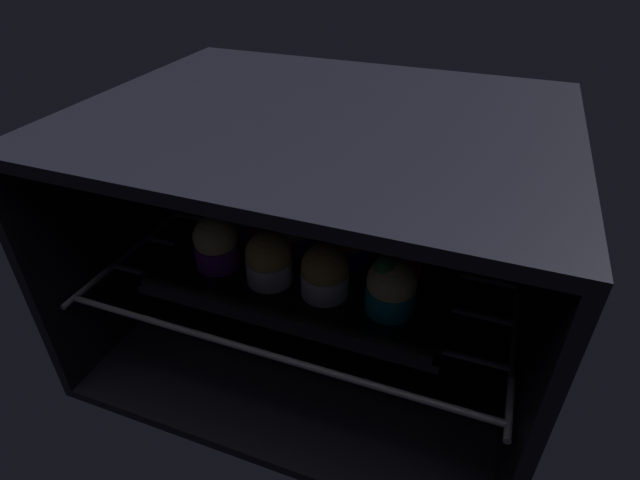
# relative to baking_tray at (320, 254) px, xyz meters

# --- Properties ---
(oven_cavity) EXTENTS (0.59, 0.47, 0.37)m
(oven_cavity) POSITION_rel_baking_tray_xyz_m (0.00, 0.04, 0.02)
(oven_cavity) COLOR black
(oven_cavity) RESTS_ON ground
(oven_rack) EXTENTS (0.55, 0.42, 0.01)m
(oven_rack) POSITION_rel_baking_tray_xyz_m (0.00, 0.00, -0.01)
(oven_rack) COLOR #42424C
(oven_rack) RESTS_ON oven_cavity
(baking_tray) EXTENTS (0.39, 0.31, 0.02)m
(baking_tray) POSITION_rel_baking_tray_xyz_m (0.00, 0.00, 0.00)
(baking_tray) COLOR black
(baking_tray) RESTS_ON oven_rack
(muffin_row0_col0) EXTENTS (0.06, 0.06, 0.07)m
(muffin_row0_col0) POSITION_rel_baking_tray_xyz_m (-0.12, -0.08, 0.04)
(muffin_row0_col0) COLOR #7A238C
(muffin_row0_col0) RESTS_ON baking_tray
(muffin_row0_col1) EXTENTS (0.06, 0.06, 0.07)m
(muffin_row0_col1) POSITION_rel_baking_tray_xyz_m (-0.04, -0.08, 0.04)
(muffin_row0_col1) COLOR silver
(muffin_row0_col1) RESTS_ON baking_tray
(muffin_row0_col2) EXTENTS (0.06, 0.06, 0.07)m
(muffin_row0_col2) POSITION_rel_baking_tray_xyz_m (0.04, -0.08, 0.04)
(muffin_row0_col2) COLOR silver
(muffin_row0_col2) RESTS_ON baking_tray
(muffin_row0_col3) EXTENTS (0.06, 0.06, 0.08)m
(muffin_row0_col3) POSITION_rel_baking_tray_xyz_m (0.12, -0.08, 0.04)
(muffin_row0_col3) COLOR #0C8C84
(muffin_row0_col3) RESTS_ON baking_tray
(muffin_row1_col0) EXTENTS (0.06, 0.06, 0.07)m
(muffin_row1_col0) POSITION_rel_baking_tray_xyz_m (-0.12, 0.00, 0.04)
(muffin_row1_col0) COLOR #7A238C
(muffin_row1_col0) RESTS_ON baking_tray
(muffin_row1_col1) EXTENTS (0.06, 0.06, 0.07)m
(muffin_row1_col1) POSITION_rel_baking_tray_xyz_m (-0.04, -0.00, 0.04)
(muffin_row1_col1) COLOR #7A238C
(muffin_row1_col1) RESTS_ON baking_tray
(muffin_row1_col2) EXTENTS (0.06, 0.06, 0.07)m
(muffin_row1_col2) POSITION_rel_baking_tray_xyz_m (0.04, -0.00, 0.04)
(muffin_row1_col2) COLOR #1928B7
(muffin_row1_col2) RESTS_ON baking_tray
(muffin_row1_col3) EXTENTS (0.06, 0.06, 0.07)m
(muffin_row1_col3) POSITION_rel_baking_tray_xyz_m (0.11, 0.00, 0.04)
(muffin_row1_col3) COLOR red
(muffin_row1_col3) RESTS_ON baking_tray
(muffin_row2_col0) EXTENTS (0.06, 0.06, 0.08)m
(muffin_row2_col0) POSITION_rel_baking_tray_xyz_m (-0.12, 0.08, 0.04)
(muffin_row2_col0) COLOR #0C8C84
(muffin_row2_col0) RESTS_ON baking_tray
(muffin_row2_col1) EXTENTS (0.06, 0.06, 0.07)m
(muffin_row2_col1) POSITION_rel_baking_tray_xyz_m (-0.04, 0.08, 0.04)
(muffin_row2_col1) COLOR #0C8C84
(muffin_row2_col1) RESTS_ON baking_tray
(muffin_row2_col2) EXTENTS (0.06, 0.06, 0.07)m
(muffin_row2_col2) POSITION_rel_baking_tray_xyz_m (0.04, 0.08, 0.04)
(muffin_row2_col2) COLOR #1928B7
(muffin_row2_col2) RESTS_ON baking_tray
(muffin_row2_col3) EXTENTS (0.07, 0.07, 0.08)m
(muffin_row2_col3) POSITION_rel_baking_tray_xyz_m (0.12, 0.08, 0.04)
(muffin_row2_col3) COLOR #7A238C
(muffin_row2_col3) RESTS_ON baking_tray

